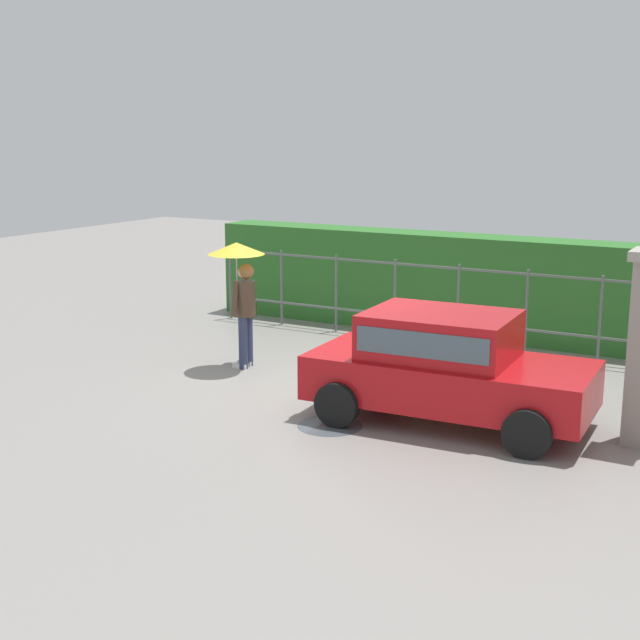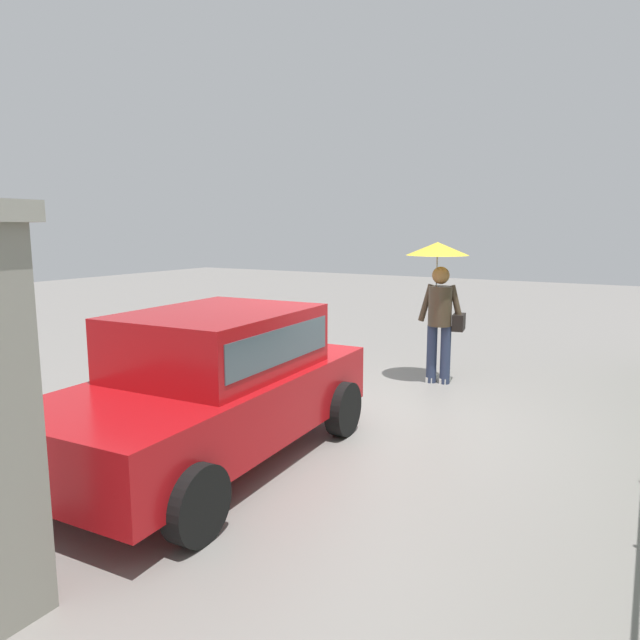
# 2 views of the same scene
# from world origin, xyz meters

# --- Properties ---
(ground_plane) EXTENTS (40.00, 40.00, 0.00)m
(ground_plane) POSITION_xyz_m (0.00, 0.00, 0.00)
(ground_plane) COLOR gray
(car) EXTENTS (3.81, 2.01, 1.48)m
(car) POSITION_xyz_m (1.82, -0.74, 0.80)
(car) COLOR #B71116
(car) RESTS_ON ground
(pedestrian) EXTENTS (0.91, 0.91, 2.07)m
(pedestrian) POSITION_xyz_m (-2.09, 0.20, 1.49)
(pedestrian) COLOR #2D3856
(pedestrian) RESTS_ON ground
(fence_section) EXTENTS (10.00, 0.05, 1.50)m
(fence_section) POSITION_xyz_m (0.47, 3.30, 0.83)
(fence_section) COLOR #59605B
(fence_section) RESTS_ON ground
(hedge_row) EXTENTS (10.95, 0.90, 1.90)m
(hedge_row) POSITION_xyz_m (0.47, 4.28, 0.95)
(hedge_row) COLOR #2D6B28
(hedge_row) RESTS_ON ground
(puddle_near) EXTENTS (0.87, 0.87, 0.00)m
(puddle_near) POSITION_xyz_m (0.59, -1.66, 0.00)
(puddle_near) COLOR #4C545B
(puddle_near) RESTS_ON ground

